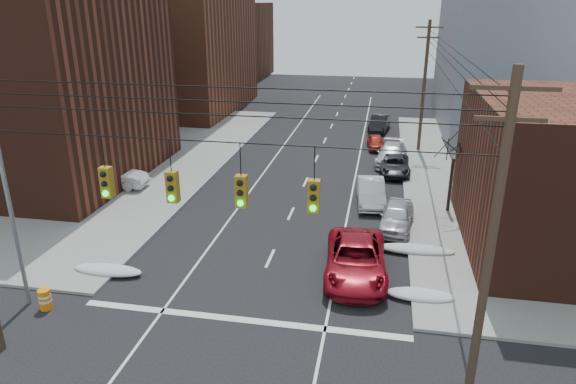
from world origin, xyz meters
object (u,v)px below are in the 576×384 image
at_px(parked_car_a, 397,216).
at_px(parked_car_e, 376,142).
at_px(red_pickup, 356,259).
at_px(parked_car_f, 379,123).
at_px(parked_car_b, 371,192).
at_px(parked_car_d, 392,154).
at_px(construction_barrel, 45,299).
at_px(lot_car_d, 112,138).
at_px(parked_car_c, 395,165).
at_px(lot_car_c, 39,171).
at_px(lot_car_a, 113,176).
at_px(lot_car_b, 128,156).

xyz_separation_m(parked_car_a, parked_car_e, (-1.60, 17.03, -0.16)).
bearing_deg(red_pickup, parked_car_f, 85.58).
relative_size(red_pickup, parked_car_f, 1.31).
relative_size(parked_car_b, parked_car_d, 0.89).
distance_m(parked_car_b, construction_barrel, 19.99).
height_order(parked_car_a, lot_car_d, lot_car_d).
distance_m(parked_car_d, parked_car_e, 4.49).
relative_size(parked_car_c, construction_barrel, 5.26).
relative_size(parked_car_b, parked_car_f, 1.01).
bearing_deg(lot_car_c, parked_car_a, -90.75).
xyz_separation_m(lot_car_a, lot_car_c, (-5.96, 0.19, -0.07)).
relative_size(parked_car_e, lot_car_b, 0.76).
xyz_separation_m(lot_car_a, lot_car_b, (-1.52, 5.21, -0.13)).
distance_m(parked_car_f, construction_barrel, 37.54).
xyz_separation_m(parked_car_d, parked_car_f, (-1.18, 11.09, -0.00)).
xyz_separation_m(parked_car_a, parked_car_f, (-1.44, 23.83, 0.01)).
distance_m(red_pickup, parked_car_e, 22.92).
relative_size(lot_car_a, construction_barrel, 5.18).
height_order(parked_car_b, parked_car_e, parked_car_b).
distance_m(red_pickup, lot_car_a, 19.65).
xyz_separation_m(parked_car_a, parked_car_b, (-1.60, 3.71, 0.02)).
xyz_separation_m(parked_car_c, lot_car_b, (-20.92, -1.89, 0.13)).
relative_size(parked_car_b, lot_car_b, 1.03).
relative_size(parked_car_a, parked_car_e, 1.26).
distance_m(parked_car_a, parked_car_b, 4.04).
bearing_deg(parked_car_a, lot_car_d, 158.82).
bearing_deg(parked_car_d, parked_car_a, -82.26).
xyz_separation_m(parked_car_e, lot_car_a, (-17.82, -13.86, 0.32)).
distance_m(red_pickup, parked_car_c, 16.27).
xyz_separation_m(parked_car_e, construction_barrel, (-13.30, -28.24, -0.14)).
height_order(parked_car_b, lot_car_b, parked_car_b).
distance_m(parked_car_b, parked_car_c, 6.74).
bearing_deg(parked_car_b, lot_car_b, 161.14).
height_order(parked_car_a, parked_car_f, parked_car_f).
relative_size(lot_car_a, lot_car_b, 1.02).
distance_m(parked_car_a, lot_car_a, 19.67).
distance_m(parked_car_b, parked_car_f, 20.12).
bearing_deg(parked_car_f, parked_car_d, -76.88).
xyz_separation_m(lot_car_c, lot_car_d, (0.51, 9.68, 0.03)).
relative_size(red_pickup, parked_car_e, 1.74).
height_order(red_pickup, parked_car_c, red_pickup).
bearing_deg(parked_car_b, parked_car_a, -71.96).
distance_m(parked_car_e, lot_car_c, 27.43).
bearing_deg(parked_car_f, construction_barrel, -103.96).
xyz_separation_m(parked_car_a, construction_barrel, (-14.90, -11.21, -0.29)).
xyz_separation_m(lot_car_a, lot_car_d, (-5.45, 9.87, -0.04)).
distance_m(parked_car_a, parked_car_d, 12.74).
xyz_separation_m(parked_car_f, lot_car_a, (-17.98, -20.66, 0.15)).
height_order(parked_car_f, lot_car_c, lot_car_c).
xyz_separation_m(red_pickup, construction_barrel, (-12.92, -5.32, -0.39)).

